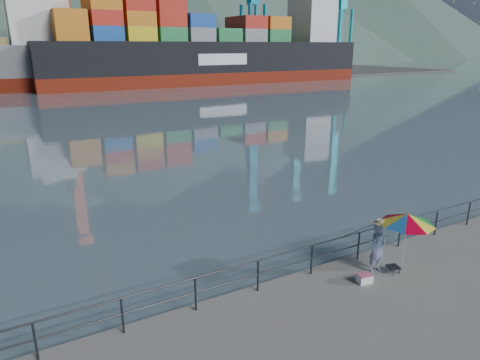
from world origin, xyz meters
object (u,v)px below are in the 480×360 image
object	(u,v)px
cooler_bag	(364,279)
container_ship	(218,51)
fisherman	(378,248)
beach_umbrella	(407,219)

from	to	relation	value
cooler_bag	container_ship	distance (m)	76.56
fisherman	cooler_bag	bearing A→B (deg)	-159.67
beach_umbrella	fisherman	bearing A→B (deg)	139.30
cooler_bag	container_ship	world-z (taller)	container_ship
cooler_bag	fisherman	bearing A→B (deg)	32.41
cooler_bag	beach_umbrella	bearing A→B (deg)	3.19
fisherman	cooler_bag	size ratio (longest dim) A/B	3.76
fisherman	cooler_bag	distance (m)	1.14
container_ship	fisherman	bearing A→B (deg)	-112.71
fisherman	container_ship	xyz separation A→B (m)	(29.23, 69.84, 4.97)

